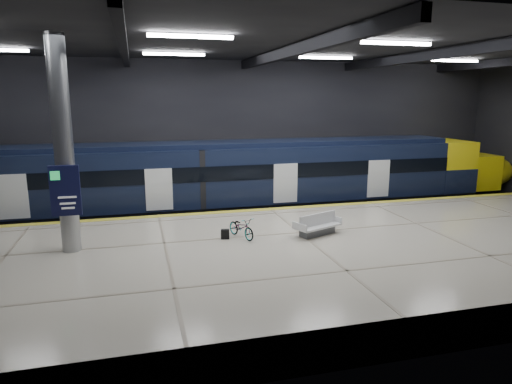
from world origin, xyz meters
name	(u,v)px	position (x,y,z in m)	size (l,w,h in m)	color
ground	(290,252)	(0.00, 0.00, 0.00)	(30.00, 30.00, 0.00)	black
room_shell	(293,107)	(0.00, 0.00, 5.72)	(30.10, 16.10, 8.05)	black
platform	(314,260)	(0.00, -2.50, 0.55)	(30.00, 11.00, 1.10)	#BEB2A0
safety_strip	(271,209)	(0.00, 2.75, 1.11)	(30.00, 0.40, 0.01)	gold
rails	(256,216)	(0.00, 5.50, 0.08)	(30.00, 1.52, 0.16)	gray
train	(254,178)	(-0.08, 5.50, 2.06)	(29.40, 2.84, 3.79)	black
bench	(317,227)	(0.53, -1.44, 1.38)	(1.97, 1.39, 0.81)	#595B60
bicycle	(241,227)	(-2.26, -1.08, 1.48)	(0.51, 1.45, 0.76)	#99999E
pannier_bag	(225,234)	(-2.86, -1.08, 1.28)	(0.30, 0.18, 0.35)	black
info_column	(64,149)	(-8.00, -1.03, 4.46)	(0.90, 0.78, 6.90)	#9EA0A5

